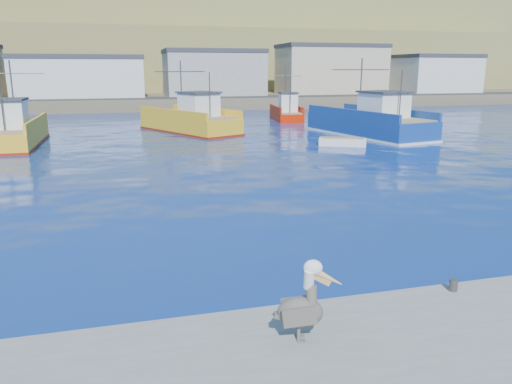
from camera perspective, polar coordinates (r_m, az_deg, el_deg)
ground at (r=14.78m, az=3.83°, el=-8.84°), size 260.00×260.00×0.00m
dock_bollards at (r=11.88m, az=12.08°, el=-11.60°), size 36.20×0.20×0.30m
far_shore at (r=122.21m, az=-13.40°, el=15.05°), size 200.00×81.00×24.00m
trawler_yellow_a at (r=42.47m, az=-25.96°, el=6.15°), size 4.90×10.71×6.44m
trawler_yellow_b at (r=47.07m, az=-7.48°, el=8.09°), size 8.63×12.11×6.54m
trawler_blue at (r=45.22m, az=12.94°, el=7.73°), size 7.10×13.58×6.72m
boat_orange at (r=57.65m, az=3.52°, el=9.15°), size 3.70×7.35×5.92m
skiff_mid at (r=38.79m, az=9.84°, el=5.59°), size 3.71×2.63×0.77m
pelican at (r=10.02m, az=5.36°, el=-12.81°), size 1.34×0.76×1.66m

